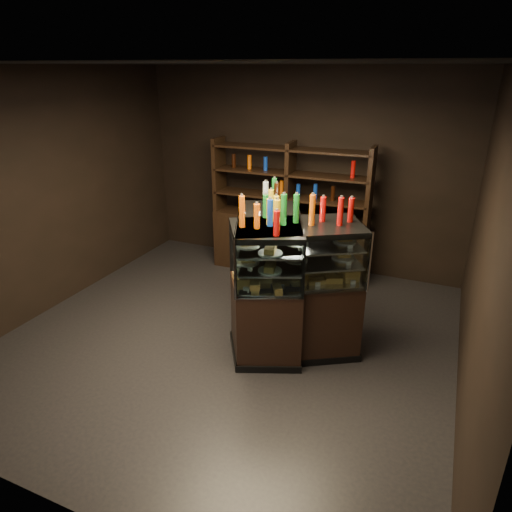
# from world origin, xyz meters

# --- Properties ---
(ground) EXTENTS (5.00, 5.00, 0.00)m
(ground) POSITION_xyz_m (0.00, 0.00, 0.00)
(ground) COLOR black
(ground) RESTS_ON ground
(room_shell) EXTENTS (5.02, 5.02, 3.01)m
(room_shell) POSITION_xyz_m (0.00, 0.00, 1.94)
(room_shell) COLOR black
(room_shell) RESTS_ON ground
(display_case) EXTENTS (1.69, 1.54, 1.50)m
(display_case) POSITION_xyz_m (0.60, 0.13, 0.50)
(display_case) COLOR black
(display_case) RESTS_ON ground
(food_display) EXTENTS (1.26, 1.24, 0.46)m
(food_display) POSITION_xyz_m (0.59, 0.12, 1.10)
(food_display) COLOR gold
(food_display) RESTS_ON display_case
(bottles_top) EXTENTS (1.10, 1.10, 0.30)m
(bottles_top) POSITION_xyz_m (0.60, 0.13, 1.63)
(bottles_top) COLOR silver
(bottles_top) RESTS_ON display_case
(potted_conifer) EXTENTS (0.38, 0.38, 0.81)m
(potted_conifer) POSITION_xyz_m (0.56, 0.95, 0.46)
(potted_conifer) COLOR black
(potted_conifer) RESTS_ON ground
(back_shelving) EXTENTS (2.36, 0.48, 2.00)m
(back_shelving) POSITION_xyz_m (-0.01, 2.05, 0.61)
(back_shelving) COLOR black
(back_shelving) RESTS_ON ground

